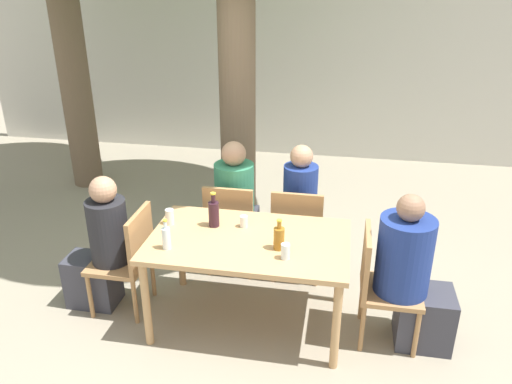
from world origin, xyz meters
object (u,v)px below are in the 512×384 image
object	(u,v)px
patio_chair_0	(129,255)
person_seated_0	(101,251)
person_seated_3	(300,213)
amber_bottle_2	(279,238)
patio_chair_3	(297,229)
water_bottle_1	(166,238)
dining_table_front	(249,248)
drinking_glass_0	(285,251)
drinking_glass_1	(244,221)
person_seated_2	(237,207)
patio_chair_2	(231,223)
person_seated_1	(412,278)
patio_chair_1	(380,281)
wine_bottle_0	(214,213)
drinking_glass_2	(170,217)

from	to	relation	value
patio_chair_0	person_seated_0	distance (m)	0.24
person_seated_3	amber_bottle_2	world-z (taller)	person_seated_3
patio_chair_3	water_bottle_1	bearing A→B (deg)	47.77
water_bottle_1	dining_table_front	bearing A→B (deg)	24.15
patio_chair_0	drinking_glass_0	xyz separation A→B (m)	(1.28, -0.23, 0.31)
patio_chair_3	drinking_glass_1	size ratio (longest dim) A/B	9.68
dining_table_front	drinking_glass_0	xyz separation A→B (m)	(0.30, -0.23, 0.14)
patio_chair_3	person_seated_2	size ratio (longest dim) A/B	0.73
person_seated_0	drinking_glass_1	bearing A→B (deg)	99.01
water_bottle_1	drinking_glass_1	size ratio (longest dim) A/B	2.53
patio_chair_2	water_bottle_1	distance (m)	1.02
person_seated_2	drinking_glass_1	bearing A→B (deg)	106.93
person_seated_1	drinking_glass_1	bearing A→B (deg)	81.95
patio_chair_1	patio_chair_3	distance (m)	0.97
amber_bottle_2	person_seated_2	bearing A→B (deg)	117.88
patio_chair_2	person_seated_0	world-z (taller)	person_seated_0
patio_chair_3	patio_chair_0	bearing A→B (deg)	28.31
patio_chair_1	person_seated_0	size ratio (longest dim) A/B	0.76
person_seated_1	amber_bottle_2	bearing A→B (deg)	96.19
patio_chair_0	patio_chair_2	size ratio (longest dim) A/B	1.00
patio_chair_2	person_seated_1	distance (m)	1.65
water_bottle_1	drinking_glass_0	bearing A→B (deg)	1.23
water_bottle_1	amber_bottle_2	distance (m)	0.80
patio_chair_2	wine_bottle_0	xyz separation A→B (m)	(-0.01, -0.53, 0.36)
water_bottle_1	patio_chair_3	bearing A→B (deg)	47.77
patio_chair_0	patio_chair_2	bearing A→B (deg)	135.34
patio_chair_2	dining_table_front	bearing A→B (deg)	113.46
patio_chair_3	person_seated_3	size ratio (longest dim) A/B	0.72
person_seated_3	drinking_glass_0	size ratio (longest dim) A/B	10.81
drinking_glass_1	amber_bottle_2	bearing A→B (deg)	-42.08
patio_chair_0	patio_chair_1	bearing A→B (deg)	90.00
patio_chair_2	drinking_glass_0	size ratio (longest dim) A/B	7.83
wine_bottle_0	amber_bottle_2	bearing A→B (deg)	-25.30
person_seated_0	person_seated_1	bearing A→B (deg)	90.00
drinking_glass_0	drinking_glass_2	distance (m)	1.02
patio_chair_0	water_bottle_1	size ratio (longest dim) A/B	3.83
drinking_glass_1	person_seated_2	bearing A→B (deg)	106.93
patio_chair_2	person_seated_1	xyz separation A→B (m)	(1.50, -0.69, 0.05)
water_bottle_1	patio_chair_0	bearing A→B (deg)	150.11
dining_table_front	patio_chair_3	bearing A→B (deg)	66.54
wine_bottle_0	drinking_glass_1	world-z (taller)	wine_bottle_0
dining_table_front	patio_chair_0	world-z (taller)	patio_chair_0
person_seated_2	drinking_glass_1	size ratio (longest dim) A/B	13.32
person_seated_2	drinking_glass_1	world-z (taller)	person_seated_2
person_seated_0	drinking_glass_2	xyz separation A→B (m)	(0.56, 0.12, 0.30)
person_seated_2	wine_bottle_0	xyz separation A→B (m)	(-0.01, -0.76, 0.31)
person_seated_1	dining_table_front	bearing A→B (deg)	90.00
dining_table_front	drinking_glass_1	world-z (taller)	drinking_glass_1
person_seated_0	person_seated_1	world-z (taller)	person_seated_1
dining_table_front	drinking_glass_2	xyz separation A→B (m)	(-0.66, 0.12, 0.14)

